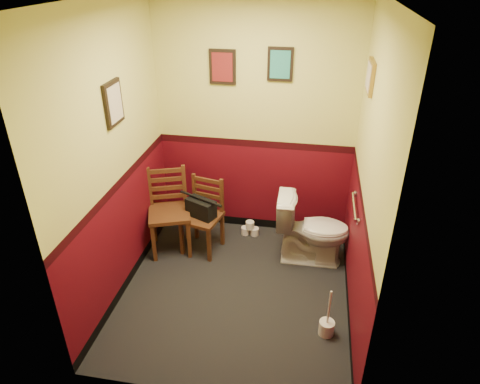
{
  "coord_description": "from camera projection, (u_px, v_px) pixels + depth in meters",
  "views": [
    {
      "loc": [
        0.62,
        -3.24,
        2.96
      ],
      "look_at": [
        0.0,
        0.25,
        1.0
      ],
      "focal_mm": 32.0,
      "sensor_mm": 36.0,
      "label": 1
    }
  ],
  "objects": [
    {
      "name": "tp_stack",
      "position": [
        250.0,
        229.0,
        5.15
      ],
      "size": [
        0.21,
        0.11,
        0.18
      ],
      "color": "silver",
      "rests_on": "floor"
    },
    {
      "name": "framed_print_left",
      "position": [
        114.0,
        103.0,
        3.68
      ],
      "size": [
        0.04,
        0.3,
        0.38
      ],
      "color": "black",
      "rests_on": "wall_left"
    },
    {
      "name": "chair_left",
      "position": [
        169.0,
        211.0,
        4.75
      ],
      "size": [
        0.57,
        0.57,
        0.95
      ],
      "rotation": [
        0.0,
        0.0,
        0.35
      ],
      "color": "#502C18",
      "rests_on": "floor"
    },
    {
      "name": "grab_bar",
      "position": [
        355.0,
        207.0,
        3.91
      ],
      "size": [
        0.05,
        0.56,
        0.06
      ],
      "color": "silver",
      "rests_on": "wall_right"
    },
    {
      "name": "handbag",
      "position": [
        201.0,
        208.0,
        4.67
      ],
      "size": [
        0.36,
        0.28,
        0.24
      ],
      "rotation": [
        0.0,
        0.0,
        -0.43
      ],
      "color": "black",
      "rests_on": "chair_right"
    },
    {
      "name": "wall_left",
      "position": [
        115.0,
        161.0,
        3.83
      ],
      "size": [
        0.0,
        2.4,
        2.7
      ],
      "primitive_type": "cube",
      "rotation": [
        1.57,
        0.0,
        1.57
      ],
      "color": "#510813",
      "rests_on": "ground"
    },
    {
      "name": "toilet",
      "position": [
        313.0,
        230.0,
        4.58
      ],
      "size": [
        0.79,
        0.45,
        0.77
      ],
      "primitive_type": "imported",
      "rotation": [
        0.0,
        0.0,
        1.59
      ],
      "color": "white",
      "rests_on": "floor"
    },
    {
      "name": "framed_print_back_a",
      "position": [
        222.0,
        67.0,
        4.45
      ],
      "size": [
        0.28,
        0.04,
        0.36
      ],
      "color": "black",
      "rests_on": "wall_back"
    },
    {
      "name": "wall_right",
      "position": [
        367.0,
        180.0,
        3.5
      ],
      "size": [
        0.0,
        2.4,
        2.7
      ],
      "primitive_type": "cube",
      "rotation": [
        1.57,
        0.0,
        -1.57
      ],
      "color": "#510813",
      "rests_on": "ground"
    },
    {
      "name": "wall_front",
      "position": [
        199.0,
        254.0,
        2.63
      ],
      "size": [
        2.2,
        0.0,
        2.7
      ],
      "primitive_type": "cube",
      "rotation": [
        -1.57,
        0.0,
        0.0
      ],
      "color": "#510813",
      "rests_on": "ground"
    },
    {
      "name": "floor",
      "position": [
        236.0,
        290.0,
        4.32
      ],
      "size": [
        2.2,
        2.4,
        0.0
      ],
      "primitive_type": "cube",
      "color": "black",
      "rests_on": "ground"
    },
    {
      "name": "toilet_brush",
      "position": [
        327.0,
        327.0,
        3.79
      ],
      "size": [
        0.14,
        0.14,
        0.49
      ],
      "color": "silver",
      "rests_on": "floor"
    },
    {
      "name": "chair_right",
      "position": [
        203.0,
        216.0,
        4.76
      ],
      "size": [
        0.48,
        0.48,
        0.85
      ],
      "rotation": [
        0.0,
        0.0,
        -0.22
      ],
      "color": "#502C18",
      "rests_on": "floor"
    },
    {
      "name": "framed_print_right",
      "position": [
        370.0,
        77.0,
        3.68
      ],
      "size": [
        0.04,
        0.34,
        0.28
      ],
      "color": "olive",
      "rests_on": "wall_right"
    },
    {
      "name": "wall_back",
      "position": [
        255.0,
        123.0,
        4.7
      ],
      "size": [
        2.2,
        0.0,
        2.7
      ],
      "primitive_type": "cube",
      "rotation": [
        1.57,
        0.0,
        0.0
      ],
      "color": "#510813",
      "rests_on": "ground"
    },
    {
      "name": "framed_print_back_b",
      "position": [
        280.0,
        64.0,
        4.33
      ],
      "size": [
        0.26,
        0.04,
        0.34
      ],
      "color": "black",
      "rests_on": "wall_back"
    }
  ]
}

